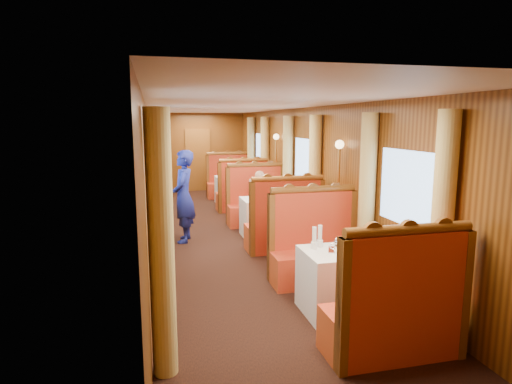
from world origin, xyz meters
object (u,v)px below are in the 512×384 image
object	(u,v)px
banquette_near_aft	(316,252)
tea_tray	(343,251)
banquette_mid_fwd	(284,227)
teapot_left	(338,248)
table_mid	(269,217)
teapot_back	(340,245)
banquette_far_fwd	(243,194)
rose_vase_mid	(270,190)
banquette_far_aft	(229,183)
teapot_right	(354,249)
steward	(184,196)
banquette_near_fwd	(394,314)
table_far	(235,190)
rose_vase_far	(234,170)
banquette_mid_aft	(257,205)
passenger	(260,193)
fruit_plate	(375,249)
table_near	(347,281)

from	to	relation	value
banquette_near_aft	tea_tray	bearing A→B (deg)	-94.02
banquette_mid_fwd	teapot_left	bearing A→B (deg)	-93.82
table_mid	teapot_back	bearing A→B (deg)	-91.45
banquette_far_fwd	tea_tray	size ratio (longest dim) A/B	3.94
rose_vase_mid	banquette_near_aft	bearing A→B (deg)	-90.29
banquette_far_aft	teapot_right	size ratio (longest dim) A/B	8.73
banquette_far_fwd	steward	distance (m)	3.01
banquette_near_fwd	teapot_left	bearing A→B (deg)	100.68
teapot_left	teapot_right	size ratio (longest dim) A/B	1.17
banquette_far_aft	tea_tray	distance (m)	8.04
teapot_left	table_far	bearing A→B (deg)	105.07
rose_vase_far	banquette_far_fwd	bearing A→B (deg)	-88.53
teapot_back	banquette_mid_aft	bearing A→B (deg)	89.10
teapot_back	passenger	distance (m)	4.19
rose_vase_far	teapot_right	bearing A→B (deg)	-89.90
teapot_right	tea_tray	bearing A→B (deg)	120.05
rose_vase_far	steward	bearing A→B (deg)	-114.71
tea_tray	passenger	size ratio (longest dim) A/B	0.45
banquette_mid_fwd	rose_vase_far	world-z (taller)	banquette_mid_fwd
tea_tray	fruit_plate	bearing A→B (deg)	-9.31
banquette_far_aft	teapot_left	bearing A→B (deg)	-91.22
tea_tray	teapot_left	xyz separation A→B (m)	(-0.10, -0.08, 0.07)
teapot_back	rose_vase_far	world-z (taller)	rose_vase_far
table_far	tea_tray	world-z (taller)	tea_tray
rose_vase_mid	banquette_far_fwd	bearing A→B (deg)	90.28
banquette_near_fwd	rose_vase_mid	bearing A→B (deg)	89.84
banquette_far_fwd	banquette_far_aft	size ratio (longest dim) A/B	1.00
banquette_mid_fwd	banquette_mid_aft	distance (m)	2.03
table_mid	table_far	distance (m)	3.50
table_near	rose_vase_mid	size ratio (longest dim) A/B	2.92
table_near	teapot_left	distance (m)	0.49
banquette_near_fwd	banquette_mid_fwd	bearing A→B (deg)	90.00
teapot_back	rose_vase_mid	world-z (taller)	rose_vase_mid
table_near	fruit_plate	bearing A→B (deg)	-15.13
banquette_mid_aft	table_near	bearing A→B (deg)	-90.00
tea_tray	teapot_right	xyz separation A→B (m)	(0.06, -0.14, 0.05)
banquette_near_aft	steward	xyz separation A→B (m)	(-1.64, 2.49, 0.43)
banquette_near_aft	rose_vase_mid	xyz separation A→B (m)	(0.01, 2.46, 0.50)
banquette_near_fwd	teapot_left	distance (m)	1.01
teapot_left	rose_vase_mid	size ratio (longest dim) A/B	0.50
banquette_mid_fwd	banquette_far_aft	size ratio (longest dim) A/B	1.00
tea_tray	rose_vase_mid	bearing A→B (deg)	88.60
banquette_far_aft	steward	distance (m)	4.82
banquette_far_aft	banquette_far_fwd	bearing A→B (deg)	-90.00
banquette_far_fwd	teapot_right	xyz separation A→B (m)	(-0.01, -6.15, 0.39)
banquette_far_aft	teapot_left	world-z (taller)	banquette_far_aft
banquette_far_aft	teapot_back	distance (m)	7.99
rose_vase_mid	table_near	bearing A→B (deg)	-90.20
rose_vase_mid	steward	size ratio (longest dim) A/B	0.21
table_near	steward	size ratio (longest dim) A/B	0.61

